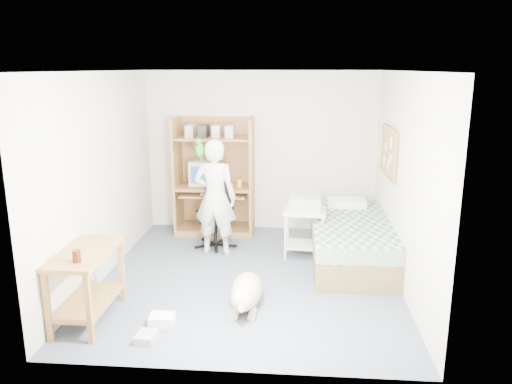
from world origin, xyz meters
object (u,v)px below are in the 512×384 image
at_px(computer_hutch, 215,181).
at_px(bed, 351,241).
at_px(office_chair, 216,223).
at_px(person, 215,198).
at_px(side_desk, 87,275).
at_px(dog, 246,292).
at_px(printer_cart, 305,226).

xyz_separation_m(computer_hutch, bed, (2.00, -1.12, -0.53)).
distance_m(bed, office_chair, 1.95).
bearing_deg(person, office_chair, -74.69).
bearing_deg(side_desk, bed, 32.50).
height_order(bed, office_chair, office_chair).
distance_m(bed, person, 1.92).
height_order(person, dog, person).
height_order(computer_hutch, dog, computer_hutch).
relative_size(side_desk, printer_cart, 1.50).
bearing_deg(dog, computer_hutch, 106.37).
relative_size(bed, printer_cart, 3.03).
distance_m(person, printer_cart, 1.28).
xyz_separation_m(bed, office_chair, (-1.89, 0.48, 0.06)).
bearing_deg(person, computer_hutch, -73.56).
xyz_separation_m(side_desk, person, (1.00, 1.99, 0.31)).
bearing_deg(printer_cart, dog, -109.14).
bearing_deg(computer_hutch, side_desk, -106.14).
height_order(computer_hutch, side_desk, computer_hutch).
bearing_deg(office_chair, side_desk, -105.58).
bearing_deg(side_desk, office_chair, 67.27).
bearing_deg(bed, office_chair, 165.79).
relative_size(side_desk, office_chair, 1.03).
distance_m(side_desk, dog, 1.67).
height_order(side_desk, dog, side_desk).
bearing_deg(bed, person, 174.57).
relative_size(side_desk, dog, 0.94).
bearing_deg(office_chair, computer_hutch, 106.97).
bearing_deg(side_desk, computer_hutch, 73.86).
relative_size(office_chair, dog, 0.92).
bearing_deg(printer_cart, office_chair, 169.25).
distance_m(bed, dog, 1.89).
bearing_deg(person, dog, 117.29).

